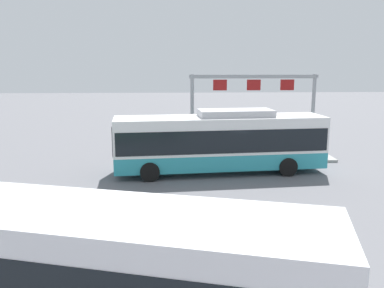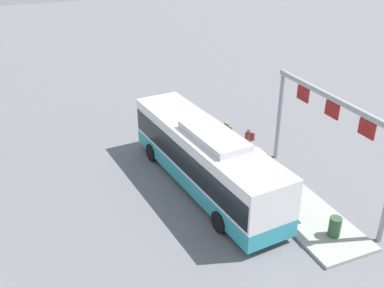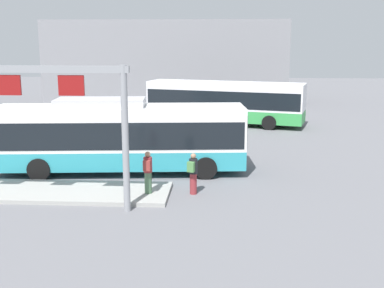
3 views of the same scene
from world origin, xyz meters
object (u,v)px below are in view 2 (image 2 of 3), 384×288
object	(u,v)px
person_waiting_near	(248,142)
trash_bin	(335,227)
bus_main	(204,156)
person_boarding	(226,134)

from	to	relation	value
person_waiting_near	trash_bin	xyz separation A→B (m)	(-7.71, 0.12, -0.44)
bus_main	trash_bin	xyz separation A→B (m)	(-5.91, -3.42, -1.20)
person_boarding	person_waiting_near	world-z (taller)	person_waiting_near
person_boarding	trash_bin	xyz separation A→B (m)	(-9.44, -0.39, -0.28)
bus_main	person_boarding	distance (m)	4.74
person_boarding	person_waiting_near	size ratio (longest dim) A/B	1.00
bus_main	trash_bin	size ratio (longest dim) A/B	12.80
person_boarding	trash_bin	bearing A→B (deg)	110.13
person_boarding	trash_bin	distance (m)	9.45
person_boarding	person_waiting_near	distance (m)	1.81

